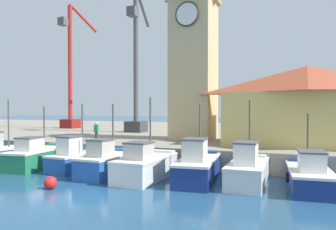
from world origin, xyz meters
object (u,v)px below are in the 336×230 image
object	(u,v)px
fishing_boat_left_inner	(76,158)
fishing_boat_mid_right	(198,166)
fishing_boat_right_inner	(248,170)
port_crane_far	(136,80)
fishing_boat_mid_left	(108,162)
fishing_boat_left_outer	(38,156)
fishing_boat_center	(145,165)
port_crane_near	(71,82)
fishing_boat_right_outer	(309,176)
clock_tower	(194,52)
dock_worker_near_tower	(97,132)
warehouse_right	(307,105)
mooring_buoy	(50,183)

from	to	relation	value
fishing_boat_left_inner	fishing_boat_mid_right	world-z (taller)	fishing_boat_left_inner
fishing_boat_right_inner	port_crane_far	size ratio (longest dim) A/B	0.30
fishing_boat_mid_left	fishing_boat_left_outer	bearing A→B (deg)	174.45
fishing_boat_center	fishing_boat_right_inner	bearing A→B (deg)	9.82
fishing_boat_mid_left	port_crane_near	distance (m)	27.71
fishing_boat_right_outer	clock_tower	bearing A→B (deg)	133.55
fishing_boat_right_inner	dock_worker_near_tower	size ratio (longest dim) A/B	3.02
fishing_boat_left_outer	dock_worker_near_tower	xyz separation A→B (m)	(2.28, 3.50, 1.44)
fishing_boat_left_inner	port_crane_far	distance (m)	17.14
fishing_boat_left_outer	clock_tower	bearing A→B (deg)	51.34
fishing_boat_left_inner	fishing_boat_mid_right	bearing A→B (deg)	-1.26
fishing_boat_right_outer	port_crane_far	distance (m)	24.19
fishing_boat_mid_right	warehouse_right	world-z (taller)	warehouse_right
fishing_boat_left_outer	fishing_boat_mid_right	bearing A→B (deg)	0.23
fishing_boat_mid_left	port_crane_far	size ratio (longest dim) A/B	0.27
port_crane_near	fishing_boat_mid_right	bearing A→B (deg)	-38.56
fishing_boat_left_inner	fishing_boat_mid_left	distance (m)	2.96
fishing_boat_left_outer	warehouse_right	size ratio (longest dim) A/B	0.47
fishing_boat_mid_left	fishing_boat_mid_right	world-z (taller)	fishing_boat_mid_left
fishing_boat_right_inner	mooring_buoy	bearing A→B (deg)	-151.85
port_crane_near	fishing_boat_left_inner	bearing A→B (deg)	-50.34
fishing_boat_mid_left	fishing_boat_center	bearing A→B (deg)	-1.52
fishing_boat_center	port_crane_near	world-z (taller)	port_crane_near
fishing_boat_mid_left	warehouse_right	world-z (taller)	warehouse_right
warehouse_right	fishing_boat_left_inner	bearing A→B (deg)	-150.19
fishing_boat_mid_right	fishing_boat_right_inner	world-z (taller)	fishing_boat_right_inner
fishing_boat_mid_right	clock_tower	xyz separation A→B (m)	(-3.36, 9.75, 8.04)
fishing_boat_left_inner	warehouse_right	xyz separation A→B (m)	(13.77, 7.89, 3.49)
fishing_boat_left_outer	fishing_boat_left_inner	size ratio (longest dim) A/B	1.26
fishing_boat_left_outer	port_crane_near	bearing A→B (deg)	123.48
fishing_boat_mid_left	port_crane_far	world-z (taller)	port_crane_far
fishing_boat_center	fishing_boat_right_outer	size ratio (longest dim) A/B	0.94
fishing_boat_center	port_crane_far	xyz separation A→B (m)	(-9.16, 16.27, 6.44)
fishing_boat_mid_left	dock_worker_near_tower	world-z (taller)	fishing_boat_mid_left
fishing_boat_left_outer	clock_tower	world-z (taller)	clock_tower
fishing_boat_right_inner	mooring_buoy	distance (m)	10.01
warehouse_right	port_crane_far	world-z (taller)	port_crane_far
warehouse_right	dock_worker_near_tower	distance (m)	15.34
fishing_boat_center	port_crane_far	bearing A→B (deg)	119.37
warehouse_right	port_crane_near	bearing A→B (deg)	159.67
fishing_boat_left_outer	warehouse_right	distance (m)	18.95
fishing_boat_left_inner	fishing_boat_mid_left	bearing A→B (deg)	-15.55
fishing_boat_left_outer	port_crane_far	distance (m)	16.94
fishing_boat_mid_left	warehouse_right	size ratio (longest dim) A/B	0.39
fishing_boat_left_outer	fishing_boat_right_outer	distance (m)	16.80
fishing_boat_right_inner	clock_tower	distance (m)	13.83
fishing_boat_left_outer	fishing_boat_center	size ratio (longest dim) A/B	1.12
fishing_boat_left_outer	fishing_boat_center	xyz separation A→B (m)	(8.37, -0.63, 0.02)
dock_worker_near_tower	fishing_boat_right_outer	bearing A→B (deg)	-12.12
fishing_boat_right_outer	dock_worker_near_tower	xyz separation A→B (m)	(-14.52, 3.12, 1.52)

